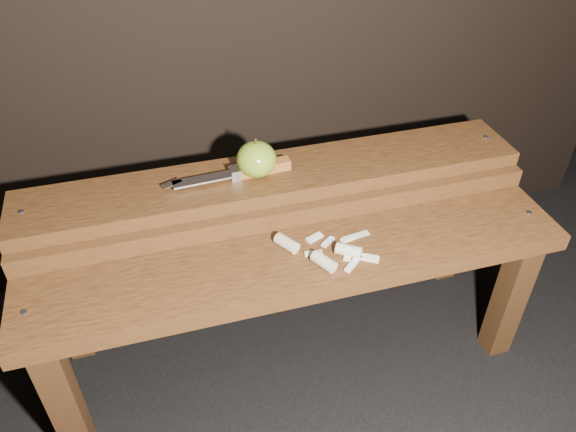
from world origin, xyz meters
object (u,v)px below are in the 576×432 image
object	(u,v)px
bench_rear_tier	(276,202)
apple	(256,159)
knife	(249,170)
bench_front_tier	(303,283)

from	to	relation	value
bench_rear_tier	apple	xyz separation A→B (m)	(-0.04, 0.00, 0.13)
apple	knife	size ratio (longest dim) A/B	0.32
bench_front_tier	apple	bearing A→B (deg)	100.66
bench_rear_tier	bench_front_tier	bearing A→B (deg)	-90.00
bench_front_tier	apple	size ratio (longest dim) A/B	12.65
bench_front_tier	bench_rear_tier	distance (m)	0.23
bench_front_tier	knife	distance (m)	0.29
apple	knife	xyz separation A→B (m)	(-0.02, 0.00, -0.03)
bench_front_tier	knife	xyz separation A→B (m)	(-0.06, 0.23, 0.16)
knife	bench_front_tier	bearing A→B (deg)	-75.17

